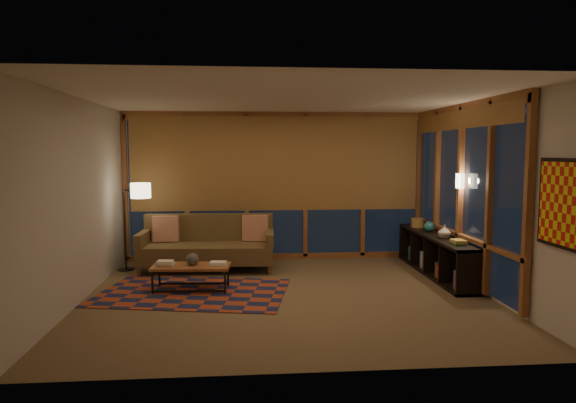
{
  "coord_description": "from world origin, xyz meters",
  "views": [
    {
      "loc": [
        -0.58,
        -6.92,
        1.99
      ],
      "look_at": [
        0.04,
        0.36,
        1.27
      ],
      "focal_mm": 32.0,
      "sensor_mm": 36.0,
      "label": 1
    }
  ],
  "objects": [
    {
      "name": "floor",
      "position": [
        0.0,
        0.0,
        0.0
      ],
      "size": [
        5.5,
        5.0,
        0.01
      ],
      "primitive_type": "cube",
      "color": "brown",
      "rests_on": "ground"
    },
    {
      "name": "ceiling",
      "position": [
        0.0,
        0.0,
        2.7
      ],
      "size": [
        5.5,
        5.0,
        0.01
      ],
      "primitive_type": "cube",
      "color": "beige",
      "rests_on": "walls"
    },
    {
      "name": "walls",
      "position": [
        0.0,
        0.0,
        1.35
      ],
      "size": [
        5.51,
        5.01,
        2.7
      ],
      "color": "beige",
      "rests_on": "floor"
    },
    {
      "name": "window_wall_back",
      "position": [
        0.0,
        2.43,
        1.35
      ],
      "size": [
        5.3,
        0.16,
        2.6
      ],
      "primitive_type": null,
      "color": "#AD7241",
      "rests_on": "walls"
    },
    {
      "name": "window_wall_right",
      "position": [
        2.68,
        0.6,
        1.35
      ],
      "size": [
        0.16,
        3.7,
        2.6
      ],
      "primitive_type": null,
      "color": "#AD7241",
      "rests_on": "walls"
    },
    {
      "name": "wall_art",
      "position": [
        2.71,
        -1.85,
        1.45
      ],
      "size": [
        0.06,
        0.74,
        0.94
      ],
      "primitive_type": null,
      "color": "red",
      "rests_on": "walls"
    },
    {
      "name": "wall_sconce",
      "position": [
        2.62,
        0.45,
        1.55
      ],
      "size": [
        0.12,
        0.18,
        0.22
      ],
      "primitive_type": null,
      "color": "#FFE6B3",
      "rests_on": "walls"
    },
    {
      "name": "sofa",
      "position": [
        -1.21,
        1.62,
        0.45
      ],
      "size": [
        2.24,
        1.0,
        0.9
      ],
      "primitive_type": null,
      "rotation": [
        0.0,
        0.0,
        -0.05
      ],
      "color": "brown",
      "rests_on": "floor"
    },
    {
      "name": "pillow_left",
      "position": [
        -1.92,
        1.86,
        0.67
      ],
      "size": [
        0.43,
        0.15,
        0.43
      ],
      "primitive_type": null,
      "rotation": [
        0.0,
        0.0,
        0.01
      ],
      "color": "#BB3911",
      "rests_on": "sofa"
    },
    {
      "name": "pillow_right",
      "position": [
        -0.4,
        1.82,
        0.67
      ],
      "size": [
        0.46,
        0.23,
        0.44
      ],
      "primitive_type": null,
      "rotation": [
        0.0,
        0.0,
        -0.19
      ],
      "color": "#BB3911",
      "rests_on": "sofa"
    },
    {
      "name": "area_rug",
      "position": [
        -1.31,
        0.26,
        0.01
      ],
      "size": [
        2.86,
        2.17,
        0.01
      ],
      "primitive_type": "cube",
      "rotation": [
        0.0,
        0.0,
        -0.19
      ],
      "color": "#A74020",
      "rests_on": "floor"
    },
    {
      "name": "coffee_table",
      "position": [
        -1.35,
        0.38,
        0.18
      ],
      "size": [
        1.13,
        0.58,
        0.37
      ],
      "primitive_type": null,
      "rotation": [
        0.0,
        0.0,
        -0.07
      ],
      "color": "#AD7241",
      "rests_on": "floor"
    },
    {
      "name": "book_stack_a",
      "position": [
        -1.71,
        0.41,
        0.4
      ],
      "size": [
        0.26,
        0.22,
        0.07
      ],
      "primitive_type": null,
      "rotation": [
        0.0,
        0.0,
        -0.09
      ],
      "color": "#EEE8CE",
      "rests_on": "coffee_table"
    },
    {
      "name": "book_stack_b",
      "position": [
        -0.96,
        0.37,
        0.39
      ],
      "size": [
        0.24,
        0.2,
        0.04
      ],
      "primitive_type": null,
      "rotation": [
        0.0,
        0.0,
        -0.09
      ],
      "color": "#EEE8CE",
      "rests_on": "coffee_table"
    },
    {
      "name": "ceramic_pot",
      "position": [
        -1.33,
        0.4,
        0.46
      ],
      "size": [
        0.21,
        0.21,
        0.18
      ],
      "primitive_type": "sphere",
      "rotation": [
        0.0,
        0.0,
        0.21
      ],
      "color": "black",
      "rests_on": "coffee_table"
    },
    {
      "name": "floor_lamp",
      "position": [
        -2.57,
        1.76,
        0.74
      ],
      "size": [
        0.59,
        0.51,
        1.49
      ],
      "primitive_type": null,
      "rotation": [
        0.0,
        0.0,
        -0.47
      ],
      "color": "black",
      "rests_on": "floor"
    },
    {
      "name": "bookshelf",
      "position": [
        2.49,
        1.0,
        0.33
      ],
      "size": [
        0.4,
        2.6,
        0.65
      ],
      "primitive_type": null,
      "color": "black",
      "rests_on": "floor"
    },
    {
      "name": "basket",
      "position": [
        2.47,
        1.85,
        0.73
      ],
      "size": [
        0.25,
        0.25,
        0.17
      ],
      "primitive_type": "cylinder",
      "rotation": [
        0.0,
        0.0,
        0.17
      ],
      "color": "olive",
      "rests_on": "bookshelf"
    },
    {
      "name": "teal_bowl",
      "position": [
        2.49,
        1.32,
        0.74
      ],
      "size": [
        0.18,
        0.18,
        0.17
      ],
      "primitive_type": "sphere",
      "rotation": [
        0.0,
        0.0,
        -0.02
      ],
      "color": "#1F6968",
      "rests_on": "bookshelf"
    },
    {
      "name": "vase",
      "position": [
        2.49,
        0.67,
        0.75
      ],
      "size": [
        0.21,
        0.21,
        0.21
      ],
      "primitive_type": "imported",
      "rotation": [
        0.0,
        0.0,
        0.05
      ],
      "color": "tan",
      "rests_on": "bookshelf"
    },
    {
      "name": "shelf_book_stack",
      "position": [
        2.49,
        0.14,
        0.69
      ],
      "size": [
        0.24,
        0.28,
        0.07
      ],
      "primitive_type": null,
      "rotation": [
        0.0,
        0.0,
        0.32
      ],
      "color": "#EEE8CE",
      "rests_on": "bookshelf"
    }
  ]
}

